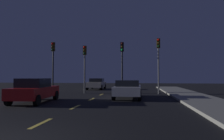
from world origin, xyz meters
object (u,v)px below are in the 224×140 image
object	(u,v)px
car_stopped_ahead	(128,89)
traffic_signal_far_left	(53,58)
car_adjacent_lane	(35,90)
car_oncoming_far	(97,84)
traffic_signal_center_left	(85,60)
traffic_signal_center_right	(122,58)
traffic_signal_far_right	(158,55)

from	to	relation	value
car_stopped_ahead	traffic_signal_far_left	bearing A→B (deg)	153.52
traffic_signal_far_left	car_adjacent_lane	world-z (taller)	traffic_signal_far_left
car_oncoming_far	traffic_signal_center_left	bearing A→B (deg)	-88.88
car_stopped_ahead	car_adjacent_lane	bearing A→B (deg)	-149.52
traffic_signal_far_left	car_stopped_ahead	bearing A→B (deg)	-26.48
traffic_signal_center_right	car_stopped_ahead	size ratio (longest dim) A/B	1.07
traffic_signal_far_right	traffic_signal_center_left	bearing A→B (deg)	-179.99
traffic_signal_far_left	car_stopped_ahead	size ratio (longest dim) A/B	1.11
traffic_signal_far_left	traffic_signal_far_right	size ratio (longest dim) A/B	0.98
traffic_signal_far_left	traffic_signal_center_left	bearing A→B (deg)	-0.02
traffic_signal_far_left	car_oncoming_far	size ratio (longest dim) A/B	1.25
traffic_signal_far_left	traffic_signal_far_right	bearing A→B (deg)	0.00
traffic_signal_far_left	car_adjacent_lane	bearing A→B (deg)	-74.35
traffic_signal_far_right	car_stopped_ahead	bearing A→B (deg)	-124.45
car_stopped_ahead	car_adjacent_lane	size ratio (longest dim) A/B	1.07
traffic_signal_center_right	car_oncoming_far	distance (m)	7.83
traffic_signal_center_right	car_stopped_ahead	bearing A→B (deg)	-78.74
traffic_signal_center_left	traffic_signal_center_right	distance (m)	3.71
traffic_signal_far_right	traffic_signal_far_left	bearing A→B (deg)	-180.00
traffic_signal_center_right	car_stopped_ahead	world-z (taller)	traffic_signal_center_right
traffic_signal_center_left	traffic_signal_center_right	xyz separation A→B (m)	(3.71, 0.00, 0.17)
traffic_signal_center_left	car_adjacent_lane	world-z (taller)	traffic_signal_center_left
traffic_signal_far_right	car_adjacent_lane	bearing A→B (deg)	-139.19
traffic_signal_center_left	car_stopped_ahead	size ratio (longest dim) A/B	1.02
car_stopped_ahead	car_adjacent_lane	distance (m)	6.66
traffic_signal_center_left	car_adjacent_lane	xyz separation A→B (m)	(-1.26, -7.25, -2.53)
traffic_signal_far_right	car_stopped_ahead	size ratio (longest dim) A/B	1.14
car_stopped_ahead	traffic_signal_far_right	bearing A→B (deg)	55.55
traffic_signal_center_right	car_adjacent_lane	bearing A→B (deg)	-124.43
traffic_signal_far_left	traffic_signal_center_left	world-z (taller)	traffic_signal_far_left
traffic_signal_far_left	car_stopped_ahead	distance (m)	9.13
car_adjacent_lane	car_oncoming_far	world-z (taller)	car_adjacent_lane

